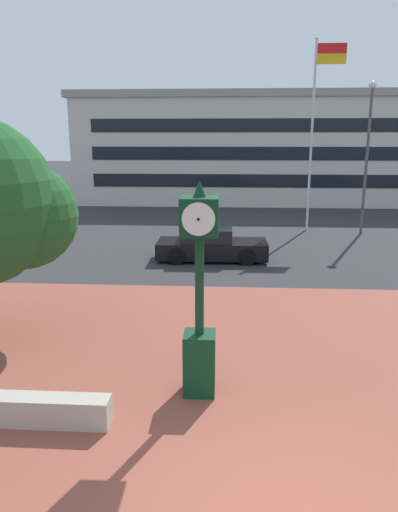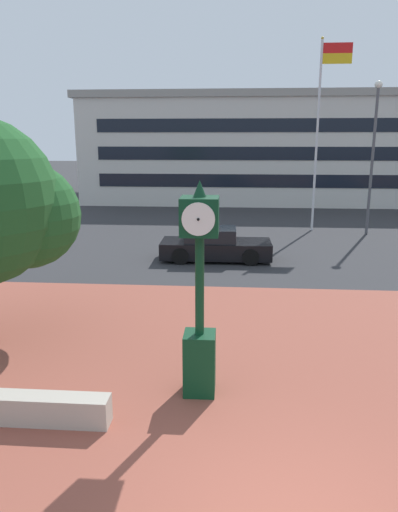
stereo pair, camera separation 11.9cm
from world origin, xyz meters
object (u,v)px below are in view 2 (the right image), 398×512
(flagpole_primary, at_px, (321,122))
(car_street_mid, at_px, (215,246))
(civic_building, at_px, (292,148))
(street_lamp_post, at_px, (374,144))
(street_clock, at_px, (200,299))

(flagpole_primary, bearing_deg, car_street_mid, -126.45)
(flagpole_primary, distance_m, civic_building, 16.20)
(civic_building, xyz_separation_m, street_lamp_post, (2.05, -17.01, 0.46))
(civic_building, bearing_deg, street_lamp_post, -83.13)
(car_street_mid, bearing_deg, flagpole_primary, 142.57)
(flagpole_primary, xyz_separation_m, street_lamp_post, (2.43, -0.89, -1.08))
(flagpole_primary, bearing_deg, street_clock, -105.71)
(street_lamp_post, bearing_deg, street_clock, -114.12)
(car_street_mid, height_order, flagpole_primary, flagpole_primary)
(street_clock, height_order, car_street_mid, street_clock)
(civic_building, bearing_deg, car_street_mid, -103.18)
(flagpole_primary, distance_m, street_lamp_post, 2.81)
(street_clock, bearing_deg, car_street_mid, 90.46)
(flagpole_primary, xyz_separation_m, civic_building, (0.39, 16.12, -1.54))
(street_clock, relative_size, civic_building, 0.12)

